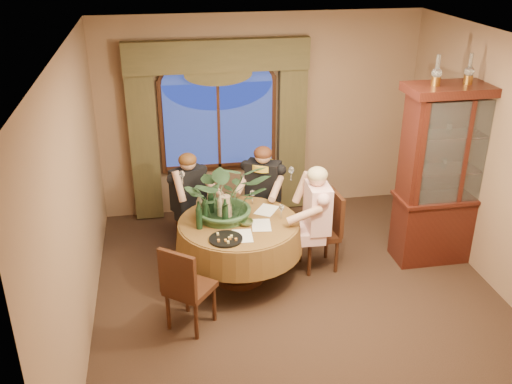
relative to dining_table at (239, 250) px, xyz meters
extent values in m
plane|color=black|center=(0.60, -0.61, -0.38)|extent=(5.00, 5.00, 0.00)
plane|color=#82644C|center=(0.60, 1.89, 1.02)|extent=(4.50, 0.00, 4.50)
plane|color=#82644C|center=(2.85, -0.61, 1.02)|extent=(0.00, 5.00, 5.00)
plane|color=white|center=(0.60, -0.61, 2.42)|extent=(5.00, 5.00, 0.00)
cube|color=#3F3922|center=(-1.03, 1.77, 0.80)|extent=(0.38, 0.14, 2.32)
cube|color=#3F3922|center=(1.03, 1.77, 0.80)|extent=(0.38, 0.14, 2.32)
cylinder|color=brown|center=(0.00, 0.00, 0.00)|extent=(1.66, 1.66, 0.75)
cube|color=black|center=(2.59, 0.03, 0.73)|extent=(1.37, 0.54, 2.21)
cube|color=black|center=(0.98, 0.07, 0.10)|extent=(0.45, 0.45, 0.96)
cube|color=black|center=(0.44, 0.92, 0.10)|extent=(0.56, 0.56, 0.96)
cube|color=black|center=(-0.44, 0.99, 0.10)|extent=(0.56, 0.56, 0.96)
cube|color=black|center=(-0.62, -0.80, 0.10)|extent=(0.59, 0.59, 0.96)
imported|color=#305331|center=(-0.11, 0.15, 1.00)|extent=(0.97, 1.08, 0.84)
imported|color=#49542C|center=(0.07, -0.10, 0.40)|extent=(0.17, 0.17, 0.05)
cylinder|color=black|center=(-0.20, -0.40, 0.39)|extent=(0.36, 0.36, 0.02)
cylinder|color=tan|center=(-0.20, 0.08, 0.54)|extent=(0.07, 0.07, 0.33)
cylinder|color=black|center=(-0.38, 0.01, 0.54)|extent=(0.07, 0.07, 0.33)
cylinder|color=tan|center=(-0.43, 0.10, 0.54)|extent=(0.07, 0.07, 0.33)
cylinder|color=black|center=(-0.16, -0.08, 0.54)|extent=(0.07, 0.07, 0.33)
cylinder|color=black|center=(-0.29, 0.21, 0.54)|extent=(0.07, 0.07, 0.33)
cylinder|color=black|center=(-0.45, -0.09, 0.54)|extent=(0.07, 0.07, 0.33)
cube|color=white|center=(0.23, -0.15, 0.38)|extent=(0.24, 0.32, 0.00)
cube|color=white|center=(0.37, 0.21, 0.38)|extent=(0.34, 0.37, 0.00)
cube|color=white|center=(-0.01, -0.35, 0.38)|extent=(0.23, 0.31, 0.00)
camera|label=1|loc=(-0.82, -5.69, 3.39)|focal=40.00mm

